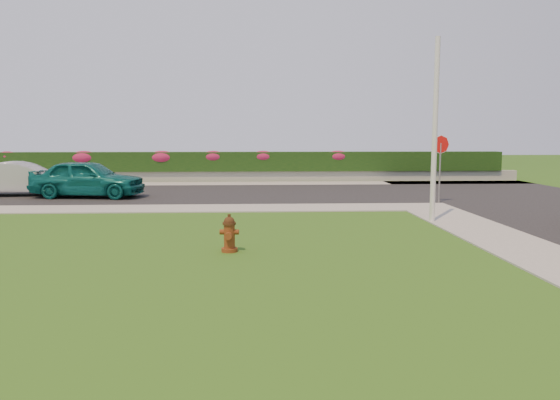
{
  "coord_description": "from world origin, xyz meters",
  "views": [
    {
      "loc": [
        0.63,
        -10.78,
        2.7
      ],
      "look_at": [
        1.35,
        4.11,
        0.9
      ],
      "focal_mm": 35.0,
      "sensor_mm": 36.0,
      "label": 1
    }
  ],
  "objects": [
    {
      "name": "flower_clump_e",
      "position": [
        1.17,
        20.5,
        1.44
      ],
      "size": [
        1.32,
        0.85,
        0.66
      ],
      "primitive_type": "ellipsoid",
      "color": "#BA1F47",
      "rests_on": "hedge"
    },
    {
      "name": "hedge",
      "position": [
        -1.0,
        20.6,
        1.15
      ],
      "size": [
        32.0,
        0.9,
        1.1
      ],
      "primitive_type": "cube",
      "color": "black",
      "rests_on": "retaining_wall"
    },
    {
      "name": "utility_pole",
      "position": [
        6.12,
        5.6,
        2.79
      ],
      "size": [
        0.16,
        0.16,
        5.59
      ],
      "primitive_type": "cylinder",
      "color": "silver",
      "rests_on": "ground"
    },
    {
      "name": "sidewalk_far",
      "position": [
        -6.0,
        9.0,
        0.02
      ],
      "size": [
        24.0,
        2.0,
        0.04
      ],
      "primitive_type": "cube",
      "color": "gray",
      "rests_on": "ground"
    },
    {
      "name": "retaining_wall",
      "position": [
        -1.0,
        20.5,
        0.3
      ],
      "size": [
        34.0,
        0.4,
        0.6
      ],
      "primitive_type": "cube",
      "color": "gray",
      "rests_on": "ground"
    },
    {
      "name": "sidewalk_beyond",
      "position": [
        -1.0,
        19.0,
        0.02
      ],
      "size": [
        34.0,
        2.0,
        0.04
      ],
      "primitive_type": "cube",
      "color": "gray",
      "rests_on": "ground"
    },
    {
      "name": "street_far",
      "position": [
        -5.0,
        14.0,
        0.02
      ],
      "size": [
        26.0,
        8.0,
        0.04
      ],
      "primitive_type": "cube",
      "color": "black",
      "rests_on": "ground"
    },
    {
      "name": "fire_hydrant",
      "position": [
        0.06,
        1.63,
        0.42
      ],
      "size": [
        0.45,
        0.43,
        0.88
      ],
      "rotation": [
        0.0,
        0.0,
        -0.08
      ],
      "color": "#4C1B0B",
      "rests_on": "ground"
    },
    {
      "name": "flower_clump_d",
      "position": [
        -1.67,
        20.5,
        1.43
      ],
      "size": [
        1.35,
        0.87,
        0.67
      ],
      "primitive_type": "ellipsoid",
      "color": "#BA1F47",
      "rests_on": "hedge"
    },
    {
      "name": "flower_clump_c",
      "position": [
        -4.57,
        20.5,
        1.4
      ],
      "size": [
        1.49,
        0.96,
        0.75
      ],
      "primitive_type": "ellipsoid",
      "color": "#BA1F47",
      "rests_on": "hedge"
    },
    {
      "name": "sedan_silver",
      "position": [
        -9.49,
        13.55,
        0.77
      ],
      "size": [
        4.61,
        2.05,
        1.47
      ],
      "primitive_type": "imported",
      "rotation": [
        0.0,
        0.0,
        1.68
      ],
      "color": "#B8B9C0",
      "rests_on": "street_far"
    },
    {
      "name": "curb_corner",
      "position": [
        7.0,
        9.0,
        0.02
      ],
      "size": [
        2.0,
        2.0,
        0.04
      ],
      "primitive_type": "cube",
      "color": "gray",
      "rests_on": "ground"
    },
    {
      "name": "ground",
      "position": [
        0.0,
        0.0,
        0.0
      ],
      "size": [
        120.0,
        120.0,
        0.0
      ],
      "primitive_type": "plane",
      "color": "black",
      "rests_on": "ground"
    },
    {
      "name": "flower_clump_f",
      "position": [
        5.48,
        20.5,
        1.44
      ],
      "size": [
        1.33,
        0.85,
        0.66
      ],
      "primitive_type": "ellipsoid",
      "color": "#BA1F47",
      "rests_on": "hedge"
    },
    {
      "name": "sedan_teal",
      "position": [
        -6.4,
        12.63,
        0.84
      ],
      "size": [
        4.89,
        2.48,
        1.6
      ],
      "primitive_type": "imported",
      "rotation": [
        0.0,
        0.0,
        1.44
      ],
      "color": "#0B5754",
      "rests_on": "street_far"
    },
    {
      "name": "flower_clump_b",
      "position": [
        -8.94,
        20.5,
        1.4
      ],
      "size": [
        1.52,
        0.97,
        0.76
      ],
      "primitive_type": "ellipsoid",
      "color": "#BA1F47",
      "rests_on": "hedge"
    },
    {
      "name": "flower_clump_a",
      "position": [
        -13.15,
        20.5,
        1.48
      ],
      "size": [
        1.11,
        0.72,
        0.56
      ],
      "primitive_type": "ellipsoid",
      "color": "#BA1F47",
      "rests_on": "hedge"
    },
    {
      "name": "stop_sign",
      "position": [
        7.85,
        10.02,
        2.0
      ],
      "size": [
        0.72,
        0.16,
        2.68
      ],
      "rotation": [
        0.0,
        0.0,
        -0.21
      ],
      "color": "slate",
      "rests_on": "ground"
    }
  ]
}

